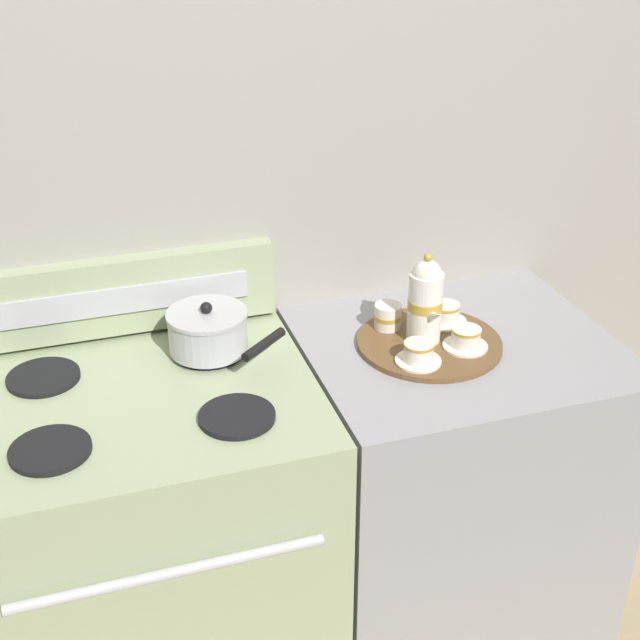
{
  "coord_description": "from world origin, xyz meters",
  "views": [
    {
      "loc": [
        -0.5,
        -1.68,
        2.0
      ],
      "look_at": [
        0.07,
        0.08,
        1.0
      ],
      "focal_mm": 50.0,
      "sensor_mm": 36.0,
      "label": 1
    }
  ],
  "objects_px": {
    "teacup_right": "(466,338)",
    "serving_tray": "(429,343)",
    "stove": "(155,556)",
    "teacup_left": "(446,314)",
    "teacup_front": "(419,353)",
    "teapot": "(425,301)",
    "creamer_jug": "(388,316)",
    "saucepan": "(209,331)"
  },
  "relations": [
    {
      "from": "teacup_right",
      "to": "serving_tray",
      "type": "bearing_deg",
      "value": 140.43
    },
    {
      "from": "stove",
      "to": "teacup_left",
      "type": "height_order",
      "value": "teacup_left"
    },
    {
      "from": "teacup_front",
      "to": "teapot",
      "type": "bearing_deg",
      "value": 60.1
    },
    {
      "from": "stove",
      "to": "teapot",
      "type": "relative_size",
      "value": 4.1
    },
    {
      "from": "teapot",
      "to": "teacup_left",
      "type": "bearing_deg",
      "value": 35.84
    },
    {
      "from": "creamer_jug",
      "to": "teacup_left",
      "type": "bearing_deg",
      "value": -8.41
    },
    {
      "from": "teacup_right",
      "to": "creamer_jug",
      "type": "height_order",
      "value": "creamer_jug"
    },
    {
      "from": "saucepan",
      "to": "teapot",
      "type": "relative_size",
      "value": 1.21
    },
    {
      "from": "saucepan",
      "to": "creamer_jug",
      "type": "relative_size",
      "value": 4.01
    },
    {
      "from": "serving_tray",
      "to": "creamer_jug",
      "type": "xyz_separation_m",
      "value": [
        -0.07,
        0.09,
        0.04
      ]
    },
    {
      "from": "teacup_right",
      "to": "teacup_left",
      "type": "bearing_deg",
      "value": 86.6
    },
    {
      "from": "teacup_left",
      "to": "teacup_right",
      "type": "bearing_deg",
      "value": -93.4
    },
    {
      "from": "stove",
      "to": "creamer_jug",
      "type": "bearing_deg",
      "value": 9.83
    },
    {
      "from": "creamer_jug",
      "to": "teacup_front",
      "type": "bearing_deg",
      "value": -88.34
    },
    {
      "from": "teacup_left",
      "to": "teacup_front",
      "type": "bearing_deg",
      "value": -132.08
    },
    {
      "from": "serving_tray",
      "to": "creamer_jug",
      "type": "distance_m",
      "value": 0.12
    },
    {
      "from": "teacup_front",
      "to": "teacup_right",
      "type": "bearing_deg",
      "value": 12.12
    },
    {
      "from": "teapot",
      "to": "creamer_jug",
      "type": "relative_size",
      "value": 3.32
    },
    {
      "from": "saucepan",
      "to": "teacup_left",
      "type": "height_order",
      "value": "saucepan"
    },
    {
      "from": "saucepan",
      "to": "serving_tray",
      "type": "bearing_deg",
      "value": -13.8
    },
    {
      "from": "teacup_right",
      "to": "stove",
      "type": "bearing_deg",
      "value": 177.03
    },
    {
      "from": "teapot",
      "to": "teacup_left",
      "type": "distance_m",
      "value": 0.14
    },
    {
      "from": "stove",
      "to": "teacup_right",
      "type": "distance_m",
      "value": 0.92
    },
    {
      "from": "teacup_left",
      "to": "creamer_jug",
      "type": "distance_m",
      "value": 0.15
    },
    {
      "from": "stove",
      "to": "teapot",
      "type": "bearing_deg",
      "value": 2.02
    },
    {
      "from": "stove",
      "to": "saucepan",
      "type": "distance_m",
      "value": 0.57
    },
    {
      "from": "stove",
      "to": "serving_tray",
      "type": "xyz_separation_m",
      "value": [
        0.7,
        0.02,
        0.47
      ]
    },
    {
      "from": "serving_tray",
      "to": "teapot",
      "type": "height_order",
      "value": "teapot"
    },
    {
      "from": "stove",
      "to": "creamer_jug",
      "type": "height_order",
      "value": "creamer_jug"
    },
    {
      "from": "teacup_right",
      "to": "creamer_jug",
      "type": "relative_size",
      "value": 1.57
    },
    {
      "from": "stove",
      "to": "teacup_front",
      "type": "distance_m",
      "value": 0.81
    },
    {
      "from": "saucepan",
      "to": "serving_tray",
      "type": "xyz_separation_m",
      "value": [
        0.51,
        -0.13,
        -0.05
      ]
    },
    {
      "from": "saucepan",
      "to": "teacup_right",
      "type": "height_order",
      "value": "saucepan"
    },
    {
      "from": "teapot",
      "to": "teacup_front",
      "type": "bearing_deg",
      "value": -119.9
    },
    {
      "from": "saucepan",
      "to": "teapot",
      "type": "bearing_deg",
      "value": -13.2
    },
    {
      "from": "teapot",
      "to": "teacup_right",
      "type": "bearing_deg",
      "value": -38.74
    },
    {
      "from": "saucepan",
      "to": "serving_tray",
      "type": "distance_m",
      "value": 0.53
    },
    {
      "from": "saucepan",
      "to": "teacup_right",
      "type": "bearing_deg",
      "value": -17.4
    },
    {
      "from": "saucepan",
      "to": "teapot",
      "type": "height_order",
      "value": "teapot"
    },
    {
      "from": "saucepan",
      "to": "teacup_right",
      "type": "distance_m",
      "value": 0.61
    },
    {
      "from": "teacup_left",
      "to": "creamer_jug",
      "type": "xyz_separation_m",
      "value": [
        -0.15,
        0.02,
        0.01
      ]
    },
    {
      "from": "stove",
      "to": "saucepan",
      "type": "relative_size",
      "value": 3.39
    }
  ]
}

